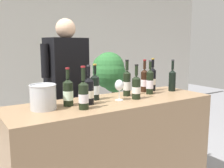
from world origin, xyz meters
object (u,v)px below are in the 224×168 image
wine_bottle_1 (95,87)px  person_server (68,99)px  wine_bottle_7 (152,79)px  wine_glass (119,86)px  ice_bucket (43,97)px  wine_bottle_9 (150,82)px  wine_bottle_5 (89,91)px  wine_bottle_8 (172,79)px  potted_shrub (110,76)px  wine_bottle_3 (127,83)px  wine_bottle_2 (144,80)px  wine_bottle_0 (84,95)px  wine_bottle_6 (136,87)px  wine_bottle_4 (68,92)px

wine_bottle_1 → person_server: bearing=92.0°
wine_bottle_7 → wine_glass: bearing=-161.2°
wine_bottle_7 → ice_bucket: wine_bottle_7 is taller
wine_bottle_9 → wine_bottle_5: bearing=-174.7°
wine_bottle_8 → wine_bottle_9: size_ratio=0.99×
potted_shrub → wine_bottle_3: bearing=-115.3°
wine_bottle_5 → wine_bottle_3: bearing=13.8°
wine_bottle_1 → wine_bottle_8: size_ratio=0.97×
wine_bottle_2 → potted_shrub: size_ratio=0.26×
wine_bottle_0 → wine_bottle_6: size_ratio=1.05×
wine_glass → person_server: bearing=105.1°
wine_bottle_6 → wine_bottle_9: wine_bottle_9 is taller
wine_bottle_8 → potted_shrub: 1.24m
wine_bottle_3 → wine_bottle_7: bearing=10.4°
wine_bottle_8 → wine_bottle_9: 0.31m
wine_bottle_1 → person_server: (-0.02, 0.58, -0.21)m
wine_bottle_2 → wine_bottle_3: size_ratio=0.97×
wine_bottle_4 → person_server: 0.74m
wine_bottle_3 → wine_bottle_1: bearing=178.1°
wine_bottle_2 → wine_bottle_8: bearing=-24.5°
wine_bottle_5 → wine_bottle_1: bearing=44.9°
wine_bottle_8 → person_server: 1.14m
wine_bottle_3 → wine_bottle_7: (0.39, 0.07, 0.00)m
person_server → potted_shrub: size_ratio=1.29×
wine_bottle_0 → wine_bottle_1: (0.23, 0.24, 0.00)m
wine_bottle_3 → person_server: bearing=121.5°
wine_bottle_5 → person_server: size_ratio=0.20×
wine_bottle_6 → wine_bottle_7: 0.47m
wine_bottle_4 → ice_bucket: size_ratio=1.52×
wine_bottle_8 → wine_bottle_2: bearing=155.5°
wine_bottle_2 → wine_bottle_7: bearing=-0.6°
wine_bottle_6 → wine_bottle_8: (0.57, 0.11, 0.01)m
wine_bottle_5 → wine_bottle_8: size_ratio=0.98×
wine_bottle_0 → wine_bottle_8: wine_bottle_8 is taller
wine_bottle_7 → person_server: 0.94m
wine_bottle_7 → wine_bottle_8: bearing=-37.1°
wine_bottle_6 → wine_bottle_3: bearing=85.2°
wine_glass → ice_bucket: ice_bucket is taller
wine_bottle_0 → person_server: (0.21, 0.82, -0.21)m
wine_bottle_6 → wine_glass: (-0.16, 0.04, 0.02)m
wine_glass → person_server: person_server is taller
wine_bottle_4 → wine_bottle_8: wine_bottle_8 is taller
wine_bottle_0 → wine_bottle_5: 0.16m
wine_bottle_0 → wine_glass: size_ratio=1.80×
wine_bottle_9 → potted_shrub: potted_shrub is taller
wine_bottle_9 → wine_glass: 0.42m
wine_bottle_1 → wine_bottle_2: bearing=5.6°
wine_bottle_2 → wine_bottle_5: bearing=-165.9°
person_server → wine_bottle_0: bearing=-104.6°
wine_bottle_7 → person_server: bearing=145.3°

